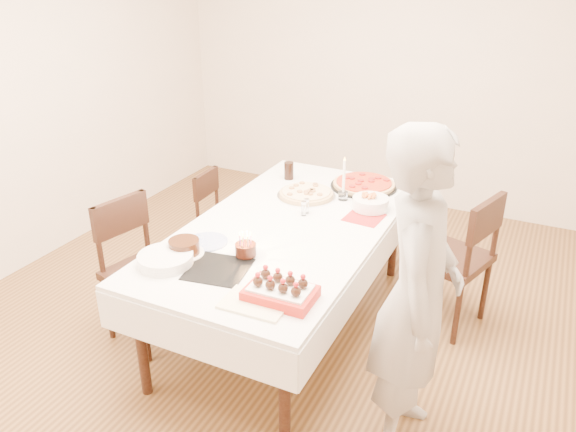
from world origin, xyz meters
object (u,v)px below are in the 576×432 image
at_px(chair_left_savory, 226,220).
at_px(strawberry_box, 280,292).
at_px(dining_table, 288,276).
at_px(person, 417,297).
at_px(taper_candle, 344,178).
at_px(pasta_bowl, 371,203).
at_px(chair_left_dessert, 146,273).
at_px(pizza_pepperoni, 364,184).
at_px(cola_glass, 289,171).
at_px(pizza_white, 306,194).
at_px(layer_cake, 184,247).
at_px(chair_right_savory, 450,258).
at_px(birthday_cake, 245,244).

distance_m(chair_left_savory, strawberry_box, 1.77).
relative_size(dining_table, person, 1.28).
relative_size(taper_candle, strawberry_box, 0.92).
bearing_deg(pasta_bowl, chair_left_dessert, -140.52).
bearing_deg(chair_left_savory, taper_candle, 177.02).
distance_m(chair_left_dessert, person, 1.74).
bearing_deg(chair_left_savory, strawberry_box, 128.71).
relative_size(pizza_pepperoni, cola_glass, 3.69).
bearing_deg(person, chair_left_savory, 48.62).
height_order(chair_left_savory, pizza_pepperoni, pizza_pepperoni).
distance_m(pizza_white, taper_candle, 0.29).
bearing_deg(layer_cake, pizza_white, 75.64).
xyz_separation_m(chair_left_savory, pizza_pepperoni, (1.02, 0.27, 0.39)).
height_order(chair_left_savory, cola_glass, cola_glass).
bearing_deg(layer_cake, chair_left_savory, 111.57).
xyz_separation_m(chair_right_savory, birthday_cake, (-0.96, -0.99, 0.35)).
height_order(pasta_bowl, birthday_cake, birthday_cake).
relative_size(pasta_bowl, taper_candle, 0.77).
relative_size(chair_left_dessert, pasta_bowl, 3.90).
xyz_separation_m(chair_left_dessert, pizza_pepperoni, (0.97, 1.30, 0.31)).
height_order(dining_table, pizza_pepperoni, pizza_pepperoni).
bearing_deg(chair_left_savory, layer_cake, 109.13).
bearing_deg(person, cola_glass, 36.01).
relative_size(cola_glass, layer_cake, 0.59).
distance_m(taper_candle, layer_cake, 1.24).
bearing_deg(pizza_pepperoni, cola_glass, -170.68).
distance_m(pizza_pepperoni, taper_candle, 0.32).
bearing_deg(pizza_white, cola_glass, 135.55).
xyz_separation_m(dining_table, layer_cake, (-0.35, -0.60, 0.42)).
distance_m(chair_left_dessert, strawberry_box, 1.16).
bearing_deg(pasta_bowl, cola_glass, 159.83).
distance_m(pizza_white, layer_cake, 1.09).
relative_size(pizza_white, taper_candle, 1.32).
height_order(person, taper_candle, person).
height_order(layer_cake, strawberry_box, layer_cake).
xyz_separation_m(chair_left_savory, cola_glass, (0.46, 0.18, 0.43)).
bearing_deg(strawberry_box, pizza_pepperoni, 94.10).
relative_size(pasta_bowl, cola_glass, 1.83).
xyz_separation_m(person, strawberry_box, (-0.62, -0.18, -0.04)).
distance_m(chair_left_savory, taper_candle, 1.10).
bearing_deg(person, chair_left_dessert, 77.98).
height_order(dining_table, birthday_cake, birthday_cake).
bearing_deg(cola_glass, taper_candle, -20.64).
height_order(chair_right_savory, strawberry_box, chair_right_savory).
bearing_deg(pizza_pepperoni, chair_left_savory, -164.99).
relative_size(person, strawberry_box, 4.92).
height_order(taper_candle, strawberry_box, taper_candle).
height_order(dining_table, chair_left_savory, chair_left_savory).
relative_size(pizza_pepperoni, birthday_cake, 3.65).
bearing_deg(chair_left_dessert, person, -170.50).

